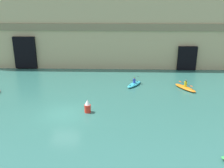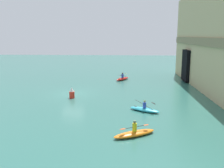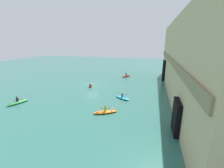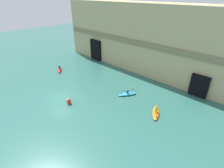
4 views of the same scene
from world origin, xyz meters
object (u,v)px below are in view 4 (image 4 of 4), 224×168
object	(u,v)px
kayak_red	(60,69)
kayak_orange	(156,113)
kayak_cyan	(127,94)
marker_buoy	(69,100)

from	to	relation	value
kayak_red	kayak_orange	bearing A→B (deg)	36.98
kayak_cyan	marker_buoy	bearing A→B (deg)	-0.27
marker_buoy	kayak_red	bearing A→B (deg)	154.57
kayak_red	marker_buoy	xyz separation A→B (m)	(11.51, -5.47, 0.30)
kayak_orange	marker_buoy	world-z (taller)	marker_buoy
marker_buoy	kayak_orange	bearing A→B (deg)	32.39
kayak_orange	kayak_cyan	bearing A→B (deg)	49.93
kayak_cyan	kayak_red	bearing A→B (deg)	-51.57
kayak_orange	marker_buoy	size ratio (longest dim) A/B	2.60
kayak_cyan	marker_buoy	xyz separation A→B (m)	(-4.59, -7.67, 0.36)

